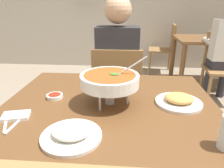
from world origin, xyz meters
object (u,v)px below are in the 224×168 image
object	(u,v)px
appetizer_plate	(179,100)
sauce_dish	(55,96)
dining_table_far	(208,47)
chair_bg_middle	(222,63)
rice_plate	(71,134)
chair_diner_main	(117,89)
diner_main	(118,64)
chair_bg_right	(166,46)
dining_table_main	(110,121)
curry_bowl	(110,81)

from	to	relation	value
appetizer_plate	sauce_dish	size ratio (longest dim) A/B	2.67
dining_table_far	chair_bg_middle	bearing A→B (deg)	-89.20
rice_plate	chair_bg_middle	world-z (taller)	chair_bg_middle
chair_diner_main	sauce_dish	bearing A→B (deg)	-113.54
chair_bg_middle	dining_table_far	bearing A→B (deg)	90.80
diner_main	sauce_dish	distance (m)	0.81
sauce_dish	chair_bg_middle	distance (m)	2.40
rice_plate	chair_bg_right	bearing A→B (deg)	73.86
dining_table_main	dining_table_far	world-z (taller)	same
dining_table_main	sauce_dish	distance (m)	0.34
dining_table_main	sauce_dish	bearing A→B (deg)	172.80
rice_plate	dining_table_far	xyz separation A→B (m)	(1.45, 2.62, -0.15)
curry_bowl	chair_bg_middle	distance (m)	2.24
diner_main	chair_bg_middle	world-z (taller)	diner_main
chair_bg_middle	dining_table_main	bearing A→B (deg)	-127.25
dining_table_main	curry_bowl	xyz separation A→B (m)	(0.00, -0.00, 0.24)
diner_main	appetizer_plate	world-z (taller)	diner_main
dining_table_main	curry_bowl	size ratio (longest dim) A/B	3.38
diner_main	sauce_dish	bearing A→B (deg)	-112.62
diner_main	dining_table_far	xyz separation A→B (m)	(1.33, 1.52, -0.13)
rice_plate	chair_bg_right	distance (m)	3.31
curry_bowl	sauce_dish	xyz separation A→B (m)	(-0.32, 0.04, -0.12)
rice_plate	chair_bg_right	world-z (taller)	chair_bg_right
rice_plate	appetizer_plate	xyz separation A→B (m)	(0.49, 0.33, 0.00)
curry_bowl	rice_plate	bearing A→B (deg)	-112.26
appetizer_plate	chair_bg_right	xyz separation A→B (m)	(0.43, 2.84, -0.26)
curry_bowl	chair_bg_right	xyz separation A→B (m)	(0.79, 2.86, -0.37)
dining_table_main	appetizer_plate	size ratio (longest dim) A/B	4.68
appetizer_plate	dining_table_main	bearing A→B (deg)	-176.84
curry_bowl	chair_bg_middle	bearing A→B (deg)	52.85
appetizer_plate	rice_plate	bearing A→B (deg)	-145.61
diner_main	dining_table_far	bearing A→B (deg)	48.81
chair_bg_middle	sauce_dish	bearing A→B (deg)	-133.83
rice_plate	chair_bg_middle	distance (m)	2.55
rice_plate	dining_table_far	bearing A→B (deg)	61.01
dining_table_main	chair_diner_main	xyz separation A→B (m)	(-0.00, 0.76, -0.13)
curry_bowl	dining_table_far	size ratio (longest dim) A/B	0.33
chair_bg_middle	chair_bg_right	xyz separation A→B (m)	(-0.54, 1.10, 0.00)
chair_diner_main	curry_bowl	bearing A→B (deg)	-89.72
appetizer_plate	chair_bg_right	world-z (taller)	chair_bg_right
dining_table_main	appetizer_plate	distance (m)	0.39
sauce_dish	chair_diner_main	bearing A→B (deg)	66.46
sauce_dish	dining_table_far	world-z (taller)	sauce_dish
rice_plate	chair_bg_right	xyz separation A→B (m)	(0.92, 3.17, -0.26)
appetizer_plate	diner_main	bearing A→B (deg)	115.13
chair_diner_main	appetizer_plate	size ratio (longest dim) A/B	3.75
chair_diner_main	chair_bg_middle	size ratio (longest dim) A/B	1.00
sauce_dish	chair_bg_middle	xyz separation A→B (m)	(1.65, 1.72, -0.25)
appetizer_plate	curry_bowl	bearing A→B (deg)	-176.60
dining_table_main	dining_table_far	xyz separation A→B (m)	(1.33, 2.31, -0.02)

